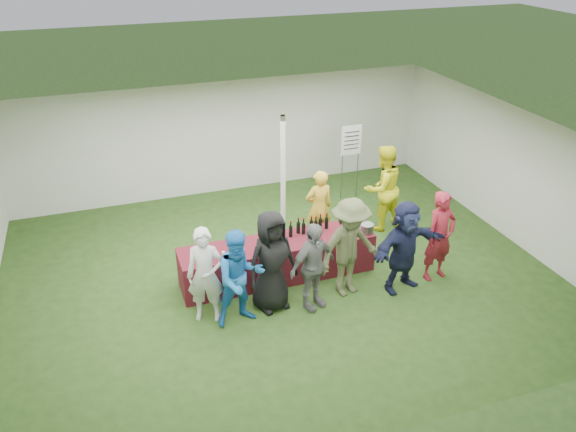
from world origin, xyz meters
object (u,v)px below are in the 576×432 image
object	(u,v)px
customer_0	(206,275)
customer_1	(240,278)
staff_back	(382,188)
staff_pourer	(319,207)
customer_4	(349,248)
dump_bucket	(367,228)
wine_list_sign	(351,146)
customer_5	(404,246)
serving_table	(278,259)
customer_3	(313,267)
customer_2	(272,261)
customer_6	(440,236)

from	to	relation	value
customer_0	customer_1	bearing A→B (deg)	-9.22
staff_back	staff_pourer	bearing A→B (deg)	-5.88
staff_pourer	customer_4	size ratio (longest dim) A/B	0.87
staff_pourer	dump_bucket	bearing A→B (deg)	110.19
wine_list_sign	customer_5	world-z (taller)	wine_list_sign
serving_table	staff_back	bearing A→B (deg)	22.18
serving_table	customer_5	distance (m)	2.31
customer_0	customer_3	xyz separation A→B (m)	(1.75, -0.28, -0.04)
staff_back	customer_2	distance (m)	3.61
dump_bucket	customer_3	distance (m)	1.64
customer_0	customer_3	size ratio (longest dim) A/B	1.05
wine_list_sign	staff_back	world-z (taller)	staff_back
serving_table	customer_6	xyz separation A→B (m)	(2.77, -0.96, 0.49)
staff_pourer	customer_4	xyz separation A→B (m)	(-0.17, -1.82, 0.12)
dump_bucket	customer_6	distance (m)	1.32
dump_bucket	customer_1	xyz separation A→B (m)	(-2.66, -0.82, 0.01)
wine_list_sign	customer_4	size ratio (longest dim) A/B	0.97
customer_5	dump_bucket	bearing A→B (deg)	96.66
customer_0	customer_3	world-z (taller)	customer_0
wine_list_sign	staff_back	size ratio (longest dim) A/B	0.96
dump_bucket	customer_0	xyz separation A→B (m)	(-3.16, -0.55, 0.00)
customer_5	customer_6	bearing A→B (deg)	-6.83
dump_bucket	customer_1	bearing A→B (deg)	-162.77
customer_1	customer_0	bearing A→B (deg)	146.67
customer_0	customer_1	world-z (taller)	customer_1
wine_list_sign	staff_back	bearing A→B (deg)	-89.46
staff_pourer	customer_5	bearing A→B (deg)	109.10
wine_list_sign	customer_2	bearing A→B (deg)	-131.10
serving_table	customer_3	size ratio (longest dim) A/B	2.23
staff_pourer	customer_3	bearing A→B (deg)	62.35
customer_5	customer_4	bearing A→B (deg)	155.60
customer_1	customer_4	world-z (taller)	customer_4
customer_0	customer_6	distance (m)	4.26
dump_bucket	customer_5	bearing A→B (deg)	-69.42
serving_table	staff_back	size ratio (longest dim) A/B	1.92
wine_list_sign	customer_2	xyz separation A→B (m)	(-3.04, -3.49, -0.41)
customer_1	customer_6	xyz separation A→B (m)	(3.75, 0.08, 0.02)
wine_list_sign	customer_1	distance (m)	5.22
wine_list_sign	customer_6	size ratio (longest dim) A/B	1.04
staff_pourer	customer_0	distance (m)	3.17
customer_0	customer_3	distance (m)	1.77
staff_pourer	customer_2	bearing A→B (deg)	45.52
customer_3	customer_5	xyz separation A→B (m)	(1.73, -0.00, 0.05)
dump_bucket	customer_1	size ratio (longest dim) A/B	0.15
customer_2	staff_back	bearing A→B (deg)	19.63
customer_5	customer_6	distance (m)	0.79
dump_bucket	customer_2	distance (m)	2.14
customer_0	customer_3	bearing A→B (deg)	9.75
serving_table	customer_3	xyz separation A→B (m)	(0.27, -1.05, 0.43)
staff_back	customer_3	size ratio (longest dim) A/B	1.16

